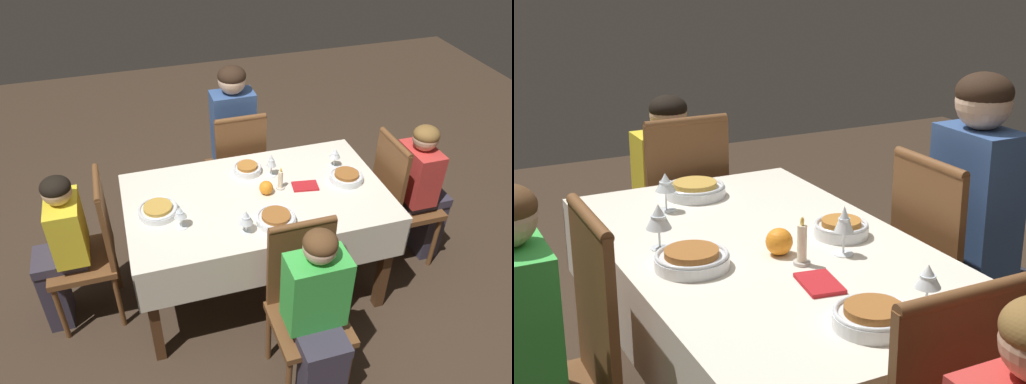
# 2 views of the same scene
# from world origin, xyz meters

# --- Properties ---
(ground_plane) EXTENTS (8.00, 8.00, 0.00)m
(ground_plane) POSITION_xyz_m (0.00, 0.00, 0.00)
(ground_plane) COLOR #3D2D21
(dining_table) EXTENTS (1.56, 0.91, 0.76)m
(dining_table) POSITION_xyz_m (0.00, 0.00, 0.67)
(dining_table) COLOR silver
(dining_table) RESTS_ON ground_plane
(chair_south) EXTENTS (0.39, 0.39, 1.00)m
(chair_south) POSITION_xyz_m (-0.05, -0.67, 0.54)
(chair_south) COLOR brown
(chair_south) RESTS_ON ground_plane
(chair_north) EXTENTS (0.39, 0.39, 1.00)m
(chair_north) POSITION_xyz_m (-0.06, 0.67, 0.54)
(chair_north) COLOR brown
(chair_north) RESTS_ON ground_plane
(chair_west) EXTENTS (0.39, 0.39, 1.00)m
(chair_west) POSITION_xyz_m (-0.99, -0.00, 0.54)
(chair_west) COLOR brown
(chair_west) RESTS_ON ground_plane
(chair_east) EXTENTS (0.39, 0.39, 1.00)m
(chair_east) POSITION_xyz_m (0.99, -0.08, 0.54)
(chair_east) COLOR brown
(chair_east) RESTS_ON ground_plane
(person_adult_denim) EXTENTS (0.30, 0.34, 1.26)m
(person_adult_denim) POSITION_xyz_m (-0.05, -0.82, 0.71)
(person_adult_denim) COLOR #282833
(person_adult_denim) RESTS_ON ground_plane
(person_child_green) EXTENTS (0.30, 0.33, 1.10)m
(person_child_green) POSITION_xyz_m (-0.06, 0.83, 0.60)
(person_child_green) COLOR #383342
(person_child_green) RESTS_ON ground_plane
(person_child_red) EXTENTS (0.33, 0.30, 1.06)m
(person_child_red) POSITION_xyz_m (-1.16, -0.00, 0.58)
(person_child_red) COLOR #383342
(person_child_red) RESTS_ON ground_plane
(person_child_yellow) EXTENTS (0.33, 0.30, 1.05)m
(person_child_yellow) POSITION_xyz_m (1.16, -0.08, 0.58)
(person_child_yellow) COLOR #383342
(person_child_yellow) RESTS_ON ground_plane
(bowl_south) EXTENTS (0.18, 0.18, 0.06)m
(bowl_south) POSITION_xyz_m (-0.01, -0.26, 0.79)
(bowl_south) COLOR silver
(bowl_south) RESTS_ON dining_table
(wine_glass_south) EXTENTS (0.06, 0.06, 0.16)m
(wine_glass_south) POSITION_xyz_m (-0.15, -0.18, 0.87)
(wine_glass_south) COLOR white
(wine_glass_south) RESTS_ON dining_table
(bowl_north) EXTENTS (0.22, 0.22, 0.06)m
(bowl_north) POSITION_xyz_m (-0.03, 0.27, 0.79)
(bowl_north) COLOR silver
(bowl_north) RESTS_ON dining_table
(wine_glass_north) EXTENTS (0.08, 0.08, 0.15)m
(wine_glass_north) POSITION_xyz_m (0.15, 0.30, 0.87)
(wine_glass_north) COLOR white
(wine_glass_north) RESTS_ON dining_table
(bowl_west) EXTENTS (0.21, 0.21, 0.06)m
(bowl_west) POSITION_xyz_m (-0.58, 0.01, 0.79)
(bowl_west) COLOR silver
(bowl_west) RESTS_ON dining_table
(wine_glass_west) EXTENTS (0.07, 0.07, 0.13)m
(wine_glass_west) POSITION_xyz_m (-0.57, -0.16, 0.86)
(wine_glass_west) COLOR white
(wine_glass_west) RESTS_ON dining_table
(bowl_east) EXTENTS (0.22, 0.22, 0.06)m
(bowl_east) POSITION_xyz_m (0.59, 0.01, 0.79)
(bowl_east) COLOR silver
(bowl_east) RESTS_ON dining_table
(wine_glass_east) EXTENTS (0.07, 0.07, 0.14)m
(wine_glass_east) POSITION_xyz_m (0.48, 0.16, 0.86)
(wine_glass_east) COLOR white
(wine_glass_east) RESTS_ON dining_table
(candle_centerpiece) EXTENTS (0.05, 0.05, 0.15)m
(candle_centerpiece) POSITION_xyz_m (-0.16, -0.03, 0.82)
(candle_centerpiece) COLOR beige
(candle_centerpiece) RESTS_ON dining_table
(orange_fruit) EXTENTS (0.08, 0.08, 0.08)m
(orange_fruit) POSITION_xyz_m (-0.06, -0.01, 0.81)
(orange_fruit) COLOR orange
(orange_fruit) RESTS_ON dining_table
(napkin_red_folded) EXTENTS (0.17, 0.12, 0.01)m
(napkin_red_folded) POSITION_xyz_m (-0.31, -0.00, 0.77)
(napkin_red_folded) COLOR red
(napkin_red_folded) RESTS_ON dining_table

